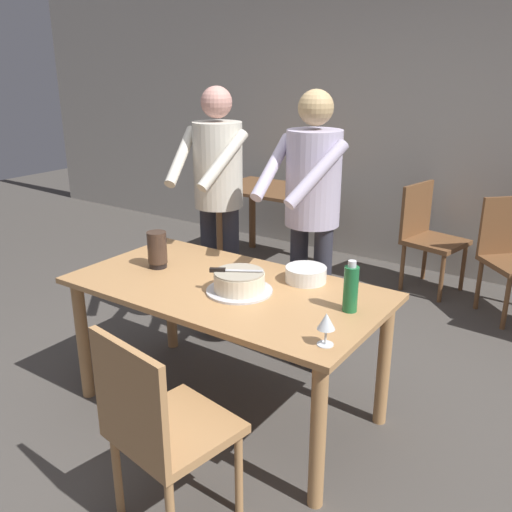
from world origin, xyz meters
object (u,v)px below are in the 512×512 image
(cake_on_platter, at_px, (239,282))
(water_bottle, at_px, (351,288))
(main_dining_table, at_px, (227,304))
(wine_glass_near, at_px, (326,322))
(hurricane_lamp, at_px, (157,249))
(person_cutting_cake, at_px, (312,204))
(chair_near_side, at_px, (160,425))
(background_chair_1, at_px, (428,233))
(cake_knife, at_px, (225,270))
(person_standing_beside, at_px, (218,188))
(background_table, at_px, (272,205))
(plate_stack, at_px, (306,274))

(cake_on_platter, bearing_deg, water_bottle, 10.97)
(main_dining_table, bearing_deg, wine_glass_near, -21.07)
(hurricane_lamp, relative_size, person_cutting_cake, 0.12)
(main_dining_table, xyz_separation_m, chair_near_side, (0.28, -0.81, -0.15))
(hurricane_lamp, height_order, background_chair_1, hurricane_lamp)
(person_cutting_cake, bearing_deg, chair_near_side, -84.37)
(cake_knife, bearing_deg, hurricane_lamp, 172.86)
(person_standing_beside, bearing_deg, person_cutting_cake, -2.38)
(wine_glass_near, xyz_separation_m, background_table, (-1.85, 2.47, -0.28))
(plate_stack, relative_size, person_cutting_cake, 0.13)
(person_standing_beside, xyz_separation_m, background_table, (-0.54, 1.51, -0.50))
(background_table, bearing_deg, person_standing_beside, -70.39)
(cake_knife, distance_m, background_chair_1, 2.49)
(wine_glass_near, bearing_deg, person_cutting_cake, 122.46)
(plate_stack, bearing_deg, cake_on_platter, -123.15)
(plate_stack, bearing_deg, water_bottle, -30.49)
(cake_knife, relative_size, hurricane_lamp, 1.16)
(hurricane_lamp, bearing_deg, person_standing_beside, 97.89)
(person_cutting_cake, bearing_deg, background_chair_1, 84.02)
(hurricane_lamp, bearing_deg, background_table, 106.10)
(wine_glass_near, xyz_separation_m, chair_near_side, (-0.45, -0.53, -0.36))
(cake_knife, relative_size, plate_stack, 1.11)
(wine_glass_near, distance_m, water_bottle, 0.37)
(cake_knife, bearing_deg, plate_stack, 52.79)
(background_table, xyz_separation_m, background_chair_1, (1.44, 0.20, -0.09))
(background_table, bearing_deg, background_chair_1, 7.76)
(wine_glass_near, relative_size, chair_near_side, 0.16)
(hurricane_lamp, relative_size, background_table, 0.21)
(cake_on_platter, relative_size, person_cutting_cake, 0.20)
(hurricane_lamp, bearing_deg, plate_stack, 19.77)
(plate_stack, height_order, wine_glass_near, wine_glass_near)
(person_standing_beside, bearing_deg, cake_knife, -49.96)
(cake_on_platter, bearing_deg, main_dining_table, 165.12)
(chair_near_side, bearing_deg, plate_stack, 88.37)
(plate_stack, xyz_separation_m, hurricane_lamp, (-0.80, -0.29, 0.07))
(cake_on_platter, distance_m, background_table, 2.54)
(hurricane_lamp, bearing_deg, water_bottle, 3.91)
(cake_on_platter, distance_m, wine_glass_near, 0.68)
(plate_stack, distance_m, hurricane_lamp, 0.85)
(water_bottle, bearing_deg, cake_on_platter, -169.03)
(plate_stack, xyz_separation_m, wine_glass_near, (0.42, -0.57, 0.06))
(wine_glass_near, xyz_separation_m, person_cutting_cake, (-0.59, 0.93, 0.22))
(hurricane_lamp, bearing_deg, person_cutting_cake, 46.04)
(hurricane_lamp, height_order, person_cutting_cake, person_cutting_cake)
(hurricane_lamp, distance_m, background_table, 2.29)
(person_cutting_cake, xyz_separation_m, background_chair_1, (0.18, 1.73, -0.58))
(water_bottle, bearing_deg, person_cutting_cake, 132.99)
(hurricane_lamp, bearing_deg, background_chair_1, 71.29)
(person_cutting_cake, bearing_deg, plate_stack, -63.99)
(background_table, bearing_deg, plate_stack, -52.96)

